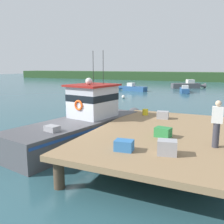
# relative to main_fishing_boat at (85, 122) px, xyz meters

# --- Properties ---
(ground_plane) EXTENTS (200.00, 200.00, 0.00)m
(ground_plane) POSITION_rel_main_fishing_boat_xyz_m (-0.30, -0.78, -1.01)
(ground_plane) COLOR #2D5660
(dock) EXTENTS (6.00, 9.00, 1.20)m
(dock) POSITION_rel_main_fishing_boat_xyz_m (4.50, -0.78, 0.07)
(dock) COLOR #4C3D2D
(dock) RESTS_ON ground
(main_fishing_boat) EXTENTS (3.96, 9.97, 4.80)m
(main_fishing_boat) POSITION_rel_main_fishing_boat_xyz_m (0.00, 0.00, 0.00)
(main_fishing_boat) COLOR #4C4C51
(main_fishing_boat) RESTS_ON ground
(crate_stack_near_edge) EXTENTS (0.65, 0.51, 0.40)m
(crate_stack_near_edge) POSITION_rel_main_fishing_boat_xyz_m (3.72, 1.77, 0.39)
(crate_stack_near_edge) COLOR #9E9EA3
(crate_stack_near_edge) RESTS_ON dock
(crate_single_by_cleat) EXTENTS (0.64, 0.50, 0.36)m
(crate_single_by_cleat) POSITION_rel_main_fishing_boat_xyz_m (3.72, -3.76, 0.37)
(crate_single_by_cleat) COLOR #3370B2
(crate_single_by_cleat) RESTS_ON dock
(crate_single_far) EXTENTS (0.67, 0.54, 0.38)m
(crate_single_far) POSITION_rel_main_fishing_boat_xyz_m (4.53, -1.64, 0.38)
(crate_single_far) COLOR #2D8442
(crate_single_far) RESTS_ON dock
(crate_stack_mid_dock) EXTENTS (0.68, 0.55, 0.48)m
(crate_stack_mid_dock) POSITION_rel_main_fishing_boat_xyz_m (5.10, -3.55, 0.43)
(crate_stack_mid_dock) COLOR #9E9EA3
(crate_stack_mid_dock) RESTS_ON dock
(bait_bucket) EXTENTS (0.32, 0.32, 0.34)m
(bait_bucket) POSITION_rel_main_fishing_boat_xyz_m (2.57, 2.37, 0.36)
(bait_bucket) COLOR yellow
(bait_bucket) RESTS_ON dock
(deckhand_by_the_boat) EXTENTS (0.36, 0.22, 1.63)m
(deckhand_by_the_boat) POSITION_rel_main_fishing_boat_xyz_m (6.45, -2.12, 1.05)
(deckhand_by_the_boat) COLOR #383842
(deckhand_by_the_boat) RESTS_ON dock
(moored_boat_outer_mooring) EXTENTS (5.19, 2.27, 1.30)m
(moored_boat_outer_mooring) POSITION_rel_main_fishing_boat_xyz_m (-7.14, 27.17, -0.56)
(moored_boat_outer_mooring) COLOR #285184
(moored_boat_outer_mooring) RESTS_ON ground
(moored_boat_near_channel) EXTENTS (1.99, 4.56, 1.14)m
(moored_boat_near_channel) POSITION_rel_main_fishing_boat_xyz_m (1.09, 27.80, -0.62)
(moored_boat_near_channel) COLOR #285184
(moored_boat_near_channel) RESTS_ON ground
(moored_boat_off_the_point) EXTENTS (6.13, 4.04, 1.60)m
(moored_boat_off_the_point) POSITION_rel_main_fishing_boat_xyz_m (0.42, 36.06, -0.46)
(moored_boat_off_the_point) COLOR #4C4C51
(moored_boat_off_the_point) RESTS_ON ground
(mooring_buoy_outer) EXTENTS (0.43, 0.43, 0.43)m
(mooring_buoy_outer) POSITION_rel_main_fishing_boat_xyz_m (-4.78, 17.21, -0.79)
(mooring_buoy_outer) COLOR silver
(mooring_buoy_outer) RESTS_ON ground
(far_shoreline) EXTENTS (120.00, 8.00, 2.40)m
(far_shoreline) POSITION_rel_main_fishing_boat_xyz_m (-0.30, 61.22, 0.19)
(far_shoreline) COLOR #284723
(far_shoreline) RESTS_ON ground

